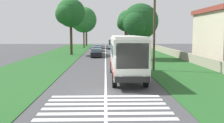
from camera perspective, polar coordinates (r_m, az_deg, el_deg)
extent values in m
plane|color=#424244|center=(17.60, -1.36, -6.95)|extent=(160.00, 160.00, 0.00)
cube|color=#235623|center=(33.40, -15.61, -0.89)|extent=(120.00, 8.00, 0.04)
cube|color=#235623|center=(33.41, 12.81, -0.82)|extent=(120.00, 8.00, 0.04)
cube|color=silver|center=(32.38, -1.40, -0.91)|extent=(110.00, 0.16, 0.01)
cube|color=silver|center=(23.29, 3.04, 1.50)|extent=(11.00, 2.50, 2.90)
cube|color=slate|center=(23.56, 2.99, 2.82)|extent=(9.68, 2.54, 0.85)
cube|color=slate|center=(17.85, 4.41, 1.18)|extent=(0.08, 2.20, 1.74)
cube|color=red|center=(23.40, 3.03, -0.95)|extent=(10.78, 2.53, 0.36)
cube|color=silver|center=(23.22, 3.06, 5.29)|extent=(10.56, 2.30, 0.18)
cube|color=black|center=(17.93, 4.40, -3.88)|extent=(0.16, 2.40, 0.40)
sphere|color=#F2EDCC|center=(17.91, 1.82, -3.46)|extent=(0.24, 0.24, 0.24)
sphere|color=#F2EDCC|center=(18.07, 6.93, -3.42)|extent=(0.24, 0.24, 0.24)
cylinder|color=black|center=(19.56, 0.54, -3.97)|extent=(1.10, 0.32, 1.10)
cylinder|color=black|center=(26.88, -0.01, -1.19)|extent=(1.10, 0.32, 1.10)
cylinder|color=black|center=(19.77, 7.23, -3.91)|extent=(1.10, 0.32, 1.10)
cylinder|color=black|center=(27.03, 4.88, -1.17)|extent=(1.10, 0.32, 1.10)
cube|color=silver|center=(12.60, -1.33, -12.31)|extent=(0.45, 6.80, 0.01)
cube|color=silver|center=(13.45, -1.34, -11.09)|extent=(0.45, 6.80, 0.01)
cube|color=silver|center=(14.31, -1.34, -10.02)|extent=(0.45, 6.80, 0.01)
cube|color=silver|center=(15.18, -1.35, -9.08)|extent=(0.45, 6.80, 0.01)
cube|color=silver|center=(16.05, -1.35, -8.23)|extent=(0.45, 6.80, 0.01)
cube|color=silver|center=(16.92, -1.36, -7.47)|extent=(0.45, 6.80, 0.01)
cube|color=black|center=(44.00, -3.37, 1.64)|extent=(4.30, 1.75, 0.70)
cube|color=slate|center=(43.85, -3.38, 2.44)|extent=(2.00, 1.61, 0.55)
cylinder|color=black|center=(42.71, -4.47, 1.21)|extent=(0.64, 0.22, 0.64)
cylinder|color=black|center=(45.39, -4.29, 1.51)|extent=(0.64, 0.22, 0.64)
cylinder|color=black|center=(42.65, -2.38, 1.22)|extent=(0.64, 0.22, 0.64)
cylinder|color=black|center=(45.34, -2.32, 1.52)|extent=(0.64, 0.22, 0.64)
cube|color=#B7A893|center=(50.60, -3.22, 2.23)|extent=(4.30, 1.75, 0.70)
cube|color=slate|center=(50.46, -3.23, 2.93)|extent=(2.00, 1.61, 0.55)
cylinder|color=black|center=(49.30, -4.18, 1.88)|extent=(0.64, 0.22, 0.64)
cylinder|color=black|center=(51.99, -4.04, 2.10)|extent=(0.64, 0.22, 0.64)
cylinder|color=black|center=(49.25, -2.36, 1.88)|extent=(0.64, 0.22, 0.64)
cylinder|color=black|center=(51.94, -2.32, 2.11)|extent=(0.64, 0.22, 0.64)
cube|color=navy|center=(58.17, -2.98, 2.74)|extent=(4.30, 1.75, 0.70)
cube|color=slate|center=(58.03, -2.98, 3.35)|extent=(2.00, 1.61, 0.55)
cylinder|color=black|center=(56.86, -3.80, 2.45)|extent=(0.64, 0.22, 0.64)
cylinder|color=black|center=(59.55, -3.69, 2.62)|extent=(0.64, 0.22, 0.64)
cylinder|color=black|center=(56.82, -2.23, 2.46)|extent=(0.64, 0.22, 0.64)
cylinder|color=black|center=(59.51, -2.19, 2.62)|extent=(0.64, 0.22, 0.64)
cube|color=silver|center=(65.37, 0.16, 3.96)|extent=(6.00, 2.10, 2.10)
cube|color=slate|center=(65.56, 0.16, 4.30)|extent=(5.04, 2.13, 0.70)
cube|color=slate|center=(62.40, 0.24, 4.05)|extent=(0.06, 1.76, 1.18)
cylinder|color=black|center=(63.51, -0.65, 2.91)|extent=(0.76, 0.24, 0.76)
cylinder|color=black|center=(67.30, -0.69, 3.09)|extent=(0.76, 0.24, 0.76)
cylinder|color=black|center=(63.56, 1.06, 2.91)|extent=(0.76, 0.24, 0.76)
cylinder|color=black|center=(67.35, 0.92, 3.09)|extent=(0.76, 0.24, 0.76)
cylinder|color=#3D2D1E|center=(49.00, -8.75, 5.06)|extent=(0.46, 0.46, 6.14)
sphere|color=#1E5623|center=(49.13, -8.84, 10.31)|extent=(5.18, 5.18, 5.18)
sphere|color=#1E5623|center=(50.64, -8.60, 9.75)|extent=(3.31, 3.31, 3.31)
sphere|color=#1E5623|center=(47.93, -9.96, 9.93)|extent=(3.56, 3.56, 3.56)
cylinder|color=#4C3826|center=(81.25, -5.52, 5.62)|extent=(0.55, 0.55, 6.43)
sphere|color=#286B2D|center=(81.33, -5.55, 8.76)|extent=(4.51, 4.51, 4.51)
sphere|color=#286B2D|center=(82.66, -5.48, 8.48)|extent=(2.66, 2.66, 2.66)
sphere|color=#286B2D|center=(80.24, -6.10, 8.55)|extent=(2.55, 2.55, 2.55)
cylinder|color=#4C3826|center=(70.79, -6.04, 5.16)|extent=(0.37, 0.37, 5.50)
sphere|color=#286B2D|center=(70.86, -6.09, 8.89)|extent=(6.78, 6.78, 6.78)
sphere|color=#286B2D|center=(72.87, -5.95, 8.42)|extent=(4.38, 4.38, 4.38)
sphere|color=#286B2D|center=(69.24, -7.05, 8.52)|extent=(4.55, 4.55, 4.55)
cylinder|color=#3D2D1E|center=(70.32, 3.29, 5.42)|extent=(0.53, 0.53, 6.09)
sphere|color=#1E5623|center=(70.40, 3.31, 8.99)|extent=(4.87, 4.87, 4.87)
sphere|color=#1E5623|center=(71.84, 3.21, 8.64)|extent=(2.71, 2.71, 2.71)
sphere|color=#1E5623|center=(69.11, 2.78, 8.74)|extent=(2.91, 2.91, 2.91)
cylinder|color=#3D2D1E|center=(40.42, 6.07, 3.50)|extent=(0.38, 0.38, 4.20)
sphere|color=#19471E|center=(40.42, 6.13, 8.56)|extent=(5.33, 5.33, 5.33)
sphere|color=#19471E|center=(41.99, 5.83, 7.93)|extent=(3.79, 3.79, 3.79)
sphere|color=#19471E|center=(38.98, 5.20, 8.07)|extent=(3.59, 3.59, 3.59)
cylinder|color=#3D2D1E|center=(81.24, 2.89, 5.32)|extent=(0.55, 0.55, 5.53)
sphere|color=#19471E|center=(81.29, 2.90, 8.27)|extent=(5.14, 5.14, 5.14)
sphere|color=#19471E|center=(82.81, 2.82, 7.96)|extent=(2.84, 2.84, 2.84)
sphere|color=#19471E|center=(79.94, 2.42, 8.03)|extent=(3.74, 3.74, 3.74)
cylinder|color=#473828|center=(28.40, 9.05, 6.90)|extent=(0.24, 0.24, 8.71)
cube|color=#9E937F|center=(39.06, 15.88, 0.97)|extent=(70.00, 0.40, 1.15)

